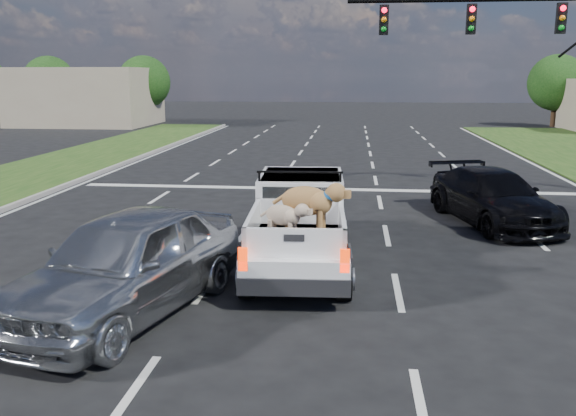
# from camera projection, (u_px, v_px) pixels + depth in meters

# --- Properties ---
(ground) EXTENTS (160.00, 160.00, 0.00)m
(ground) POSITION_uv_depth(u_px,v_px,m) (301.00, 288.00, 11.17)
(ground) COLOR black
(ground) RESTS_ON ground
(road_markings) EXTENTS (17.75, 60.00, 0.01)m
(road_markings) POSITION_uv_depth(u_px,v_px,m) (321.00, 211.00, 17.54)
(road_markings) COLOR silver
(road_markings) RESTS_ON ground
(curb_left) EXTENTS (0.15, 60.00, 0.14)m
(curb_left) POSITION_uv_depth(u_px,v_px,m) (13.00, 206.00, 17.92)
(curb_left) COLOR gray
(curb_left) RESTS_ON ground
(traffic_signal) EXTENTS (9.11, 0.31, 7.00)m
(traffic_signal) POSITION_uv_depth(u_px,v_px,m) (552.00, 47.00, 19.61)
(traffic_signal) COLOR black
(traffic_signal) RESTS_ON ground
(building_left) EXTENTS (10.00, 8.00, 4.40)m
(building_left) POSITION_uv_depth(u_px,v_px,m) (87.00, 97.00, 47.75)
(building_left) COLOR tan
(building_left) RESTS_ON ground
(tree_far_b) EXTENTS (4.20, 4.20, 5.40)m
(tree_far_b) POSITION_uv_depth(u_px,v_px,m) (49.00, 82.00, 49.88)
(tree_far_b) COLOR #332114
(tree_far_b) RESTS_ON ground
(tree_far_c) EXTENTS (4.20, 4.20, 5.40)m
(tree_far_c) POSITION_uv_depth(u_px,v_px,m) (144.00, 82.00, 49.05)
(tree_far_c) COLOR #332114
(tree_far_c) RESTS_ON ground
(tree_far_d) EXTENTS (4.20, 4.20, 5.40)m
(tree_far_d) POSITION_uv_depth(u_px,v_px,m) (557.00, 83.00, 45.72)
(tree_far_d) COLOR #332114
(tree_far_d) RESTS_ON ground
(pickup_truck) EXTENTS (2.18, 5.26, 1.94)m
(pickup_truck) POSITION_uv_depth(u_px,v_px,m) (300.00, 221.00, 12.43)
(pickup_truck) COLOR black
(pickup_truck) RESTS_ON ground
(silver_sedan) EXTENTS (3.30, 5.38, 1.71)m
(silver_sedan) POSITION_uv_depth(u_px,v_px,m) (126.00, 263.00, 9.84)
(silver_sedan) COLOR #ADB0B4
(silver_sedan) RESTS_ON ground
(black_coupe) EXTENTS (3.20, 5.17, 1.40)m
(black_coupe) POSITION_uv_depth(u_px,v_px,m) (493.00, 197.00, 15.98)
(black_coupe) COLOR black
(black_coupe) RESTS_ON ground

